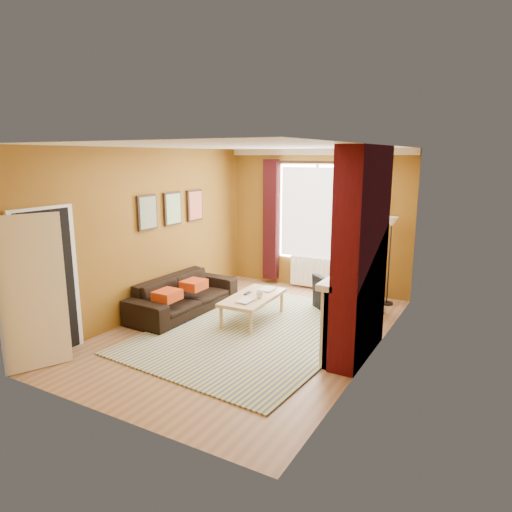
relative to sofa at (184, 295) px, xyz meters
name	(u,v)px	position (x,y,z in m)	size (l,w,h in m)	color
ground	(248,331)	(1.42, -0.22, -0.31)	(5.50, 5.50, 0.00)	#89603E
room_walls	(294,245)	(2.06, 0.05, 1.07)	(3.82, 5.54, 2.83)	#895C1A
striped_rug	(257,331)	(1.54, -0.16, -0.30)	(3.06, 4.05, 0.02)	#355193
sofa	(184,295)	(0.00, 0.00, 0.00)	(2.14, 0.84, 0.62)	black
armchair	(346,294)	(2.43, 1.45, 0.00)	(0.95, 0.83, 0.62)	black
coffee_table	(253,298)	(1.26, 0.22, 0.07)	(0.70, 1.32, 0.43)	tan
wicker_stool	(337,293)	(2.17, 1.75, -0.10)	(0.33, 0.33, 0.42)	olive
floor_lamp	(391,236)	(2.97, 2.18, 0.96)	(0.28, 0.28, 1.61)	black
book_a	(239,300)	(1.20, -0.12, 0.13)	(0.21, 0.28, 0.03)	#999999
book_b	(262,288)	(1.19, 0.63, 0.13)	(0.23, 0.31, 0.02)	#999999
mug	(259,295)	(1.41, 0.16, 0.17)	(0.11, 0.11, 0.10)	#999999
tv_remote	(247,293)	(1.13, 0.26, 0.13)	(0.06, 0.18, 0.02)	#252528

